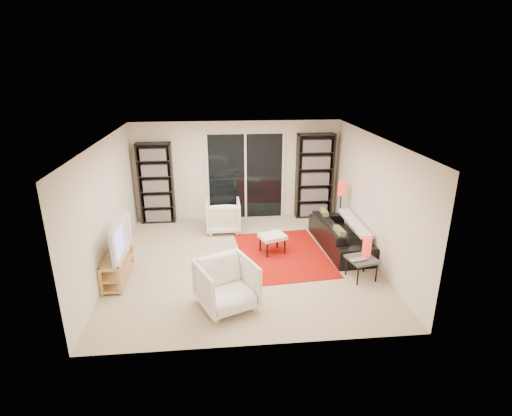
# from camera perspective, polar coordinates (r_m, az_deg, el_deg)

# --- Properties ---
(floor) EXTENTS (5.00, 5.00, 0.00)m
(floor) POSITION_cam_1_polar(r_m,az_deg,el_deg) (7.91, -1.61, -7.63)
(floor) COLOR beige
(floor) RESTS_ON ground
(wall_back) EXTENTS (5.00, 0.02, 2.40)m
(wall_back) POSITION_cam_1_polar(r_m,az_deg,el_deg) (9.83, -2.70, 5.38)
(wall_back) COLOR silver
(wall_back) RESTS_ON ground
(wall_front) EXTENTS (5.00, 0.02, 2.40)m
(wall_front) POSITION_cam_1_polar(r_m,az_deg,el_deg) (5.15, 0.25, -8.52)
(wall_front) COLOR silver
(wall_front) RESTS_ON ground
(wall_left) EXTENTS (0.02, 5.00, 2.40)m
(wall_left) POSITION_cam_1_polar(r_m,az_deg,el_deg) (7.70, -20.59, -0.02)
(wall_left) COLOR silver
(wall_left) RESTS_ON ground
(wall_right) EXTENTS (0.02, 5.00, 2.40)m
(wall_right) POSITION_cam_1_polar(r_m,az_deg,el_deg) (7.99, 16.49, 1.15)
(wall_right) COLOR silver
(wall_right) RESTS_ON ground
(ceiling) EXTENTS (5.00, 5.00, 0.02)m
(ceiling) POSITION_cam_1_polar(r_m,az_deg,el_deg) (7.14, -1.79, 9.75)
(ceiling) COLOR white
(ceiling) RESTS_ON wall_back
(sliding_door) EXTENTS (1.92, 0.08, 2.16)m
(sliding_door) POSITION_cam_1_polar(r_m,az_deg,el_deg) (9.84, -1.51, 4.51)
(sliding_door) COLOR white
(sliding_door) RESTS_ON ground
(bookshelf_left) EXTENTS (0.80, 0.30, 1.95)m
(bookshelf_left) POSITION_cam_1_polar(r_m,az_deg,el_deg) (9.83, -14.07, 3.44)
(bookshelf_left) COLOR black
(bookshelf_left) RESTS_ON ground
(bookshelf_right) EXTENTS (0.90, 0.30, 2.10)m
(bookshelf_right) POSITION_cam_1_polar(r_m,az_deg,el_deg) (9.98, 8.36, 4.52)
(bookshelf_right) COLOR black
(bookshelf_right) RESTS_ON ground
(tv_stand) EXTENTS (0.37, 1.14, 0.50)m
(tv_stand) POSITION_cam_1_polar(r_m,az_deg,el_deg) (7.59, -19.19, -7.84)
(tv_stand) COLOR #E8B070
(tv_stand) RESTS_ON floor
(tv) EXTENTS (0.21, 1.05, 0.60)m
(tv) POSITION_cam_1_polar(r_m,az_deg,el_deg) (7.36, -19.50, -4.12)
(tv) COLOR black
(tv) RESTS_ON tv_stand
(rug) EXTENTS (1.90, 2.44, 0.01)m
(rug) POSITION_cam_1_polar(r_m,az_deg,el_deg) (8.20, 3.86, -6.60)
(rug) COLOR #AB0E07
(rug) RESTS_ON floor
(sofa) EXTENTS (0.92, 2.06, 0.59)m
(sofa) POSITION_cam_1_polar(r_m,az_deg,el_deg) (8.54, 11.98, -3.77)
(sofa) COLOR black
(sofa) RESTS_ON floor
(armchair_back) EXTENTS (0.77, 0.79, 0.72)m
(armchair_back) POSITION_cam_1_polar(r_m,az_deg,el_deg) (9.24, -4.71, -1.10)
(armchair_back) COLOR white
(armchair_back) RESTS_ON floor
(armchair_front) EXTENTS (1.10, 1.11, 0.78)m
(armchair_front) POSITION_cam_1_polar(r_m,az_deg,el_deg) (6.39, -4.22, -10.88)
(armchair_front) COLOR white
(armchair_front) RESTS_ON floor
(ottoman) EXTENTS (0.60, 0.55, 0.40)m
(ottoman) POSITION_cam_1_polar(r_m,az_deg,el_deg) (8.12, 2.37, -4.21)
(ottoman) COLOR white
(ottoman) RESTS_ON floor
(side_table) EXTENTS (0.57, 0.57, 0.40)m
(side_table) POSITION_cam_1_polar(r_m,az_deg,el_deg) (7.41, 14.91, -7.27)
(side_table) COLOR #3E3F43
(side_table) RESTS_ON floor
(laptop) EXTENTS (0.36, 0.27, 0.03)m
(laptop) POSITION_cam_1_polar(r_m,az_deg,el_deg) (7.27, 14.59, -7.29)
(laptop) COLOR silver
(laptop) RESTS_ON side_table
(table_lamp) EXTENTS (0.16, 0.16, 0.36)m
(table_lamp) POSITION_cam_1_polar(r_m,az_deg,el_deg) (7.43, 15.55, -5.35)
(table_lamp) COLOR red
(table_lamp) RESTS_ON side_table
(floor_lamp) EXTENTS (0.18, 0.18, 1.22)m
(floor_lamp) POSITION_cam_1_polar(r_m,az_deg,el_deg) (9.16, 12.07, 1.97)
(floor_lamp) COLOR black
(floor_lamp) RESTS_ON floor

